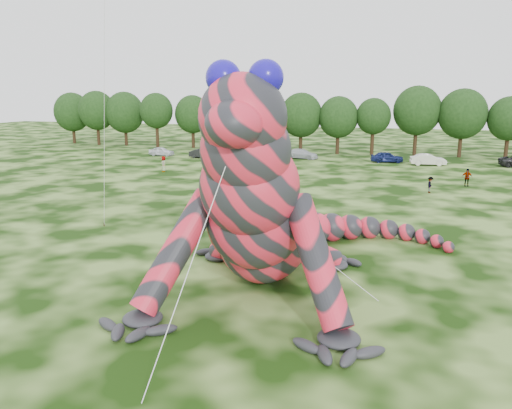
{
  "coord_description": "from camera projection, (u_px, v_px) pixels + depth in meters",
  "views": [
    {
      "loc": [
        6.64,
        -21.72,
        9.38
      ],
      "look_at": [
        -0.44,
        1.25,
        4.0
      ],
      "focal_mm": 35.0,
      "sensor_mm": 36.0,
      "label": 1
    }
  ],
  "objects": [
    {
      "name": "spectator_4",
      "position": [
        164.0,
        164.0,
        60.67
      ],
      "size": [
        0.94,
        1.09,
        1.88
      ],
      "primitive_type": "imported",
      "rotation": [
        0.0,
        0.0,
        5.17
      ],
      "color": "gray",
      "rests_on": "ground"
    },
    {
      "name": "spectator_2",
      "position": [
        430.0,
        185.0,
        47.72
      ],
      "size": [
        0.73,
        1.09,
        1.57
      ],
      "primitive_type": "imported",
      "rotation": [
        0.0,
        0.0,
        1.42
      ],
      "color": "gray",
      "rests_on": "ground"
    },
    {
      "name": "spectator_3",
      "position": [
        467.0,
        177.0,
        51.12
      ],
      "size": [
        1.07,
        0.45,
        1.83
      ],
      "primitive_type": "imported",
      "rotation": [
        0.0,
        0.0,
        0.0
      ],
      "color": "gray",
      "rests_on": "ground"
    },
    {
      "name": "tree_12",
      "position": [
        508.0,
        128.0,
        71.32
      ],
      "size": [
        5.99,
        5.39,
        8.97
      ],
      "primitive_type": null,
      "color": "black",
      "rests_on": "ground"
    },
    {
      "name": "inflatable_gecko",
      "position": [
        269.0,
        175.0,
        25.15
      ],
      "size": [
        19.69,
        22.79,
        10.7
      ],
      "primitive_type": null,
      "rotation": [
        0.0,
        0.0,
        0.08
      ],
      "color": "red",
      "rests_on": "ground"
    },
    {
      "name": "car_3",
      "position": [
        302.0,
        154.0,
        72.74
      ],
      "size": [
        5.2,
        2.96,
        1.42
      ],
      "primitive_type": "imported",
      "rotation": [
        0.0,
        0.0,
        1.36
      ],
      "color": "silver",
      "rests_on": "ground"
    },
    {
      "name": "ground",
      "position": [
        257.0,
        291.0,
        24.21
      ],
      "size": [
        240.0,
        240.0,
        0.0
      ],
      "primitive_type": "plane",
      "color": "#16330A",
      "rests_on": "ground"
    },
    {
      "name": "car_1",
      "position": [
        203.0,
        154.0,
        73.41
      ],
      "size": [
        4.12,
        1.66,
        1.33
      ],
      "primitive_type": "imported",
      "rotation": [
        0.0,
        0.0,
        1.51
      ],
      "color": "black",
      "rests_on": "ground"
    },
    {
      "name": "car_4",
      "position": [
        387.0,
        157.0,
        68.78
      ],
      "size": [
        4.65,
        2.49,
        1.5
      ],
      "primitive_type": "imported",
      "rotation": [
        0.0,
        0.0,
        1.74
      ],
      "color": "navy",
      "rests_on": "ground"
    },
    {
      "name": "tree_6",
      "position": [
        256.0,
        122.0,
        81.08
      ],
      "size": [
        6.52,
        5.86,
        9.49
      ],
      "primitive_type": null,
      "color": "black",
      "rests_on": "ground"
    },
    {
      "name": "tree_10",
      "position": [
        417.0,
        121.0,
        75.56
      ],
      "size": [
        7.09,
        6.38,
        10.5
      ],
      "primitive_type": null,
      "color": "black",
      "rests_on": "ground"
    },
    {
      "name": "tree_2",
      "position": [
        125.0,
        119.0,
        90.31
      ],
      "size": [
        7.04,
        6.34,
        9.64
      ],
      "primitive_type": null,
      "color": "black",
      "rests_on": "ground"
    },
    {
      "name": "car_0",
      "position": [
        162.0,
        151.0,
        76.23
      ],
      "size": [
        3.92,
        1.61,
        1.33
      ],
      "primitive_type": "imported",
      "rotation": [
        0.0,
        0.0,
        1.58
      ],
      "color": "white",
      "rests_on": "ground"
    },
    {
      "name": "tree_5",
      "position": [
        227.0,
        120.0,
        84.28
      ],
      "size": [
        7.16,
        6.44,
        9.8
      ],
      "primitive_type": null,
      "color": "black",
      "rests_on": "ground"
    },
    {
      "name": "tree_4",
      "position": [
        193.0,
        122.0,
        86.49
      ],
      "size": [
        6.22,
        5.6,
        9.06
      ],
      "primitive_type": null,
      "color": "black",
      "rests_on": "ground"
    },
    {
      "name": "spectator_1",
      "position": [
        261.0,
        181.0,
        49.6
      ],
      "size": [
        0.93,
        0.84,
        1.57
      ],
      "primitive_type": "imported",
      "rotation": [
        0.0,
        0.0,
        3.54
      ],
      "color": "gray",
      "rests_on": "ground"
    },
    {
      "name": "car_2",
      "position": [
        265.0,
        152.0,
        74.32
      ],
      "size": [
        5.42,
        2.84,
        1.46
      ],
      "primitive_type": "imported",
      "rotation": [
        0.0,
        0.0,
        1.49
      ],
      "color": "maroon",
      "rests_on": "ground"
    },
    {
      "name": "spectator_0",
      "position": [
        259.0,
        190.0,
        44.4
      ],
      "size": [
        0.68,
        0.8,
        1.86
      ],
      "primitive_type": "imported",
      "rotation": [
        0.0,
        0.0,
        5.13
      ],
      "color": "gray",
      "rests_on": "ground"
    },
    {
      "name": "tree_1",
      "position": [
        97.0,
        118.0,
        91.17
      ],
      "size": [
        6.74,
        6.07,
        9.81
      ],
      "primitive_type": null,
      "color": "black",
      "rests_on": "ground"
    },
    {
      "name": "tree_9",
      "position": [
        373.0,
        127.0,
        76.43
      ],
      "size": [
        5.27,
        4.74,
        8.68
      ],
      "primitive_type": null,
      "color": "black",
      "rests_on": "ground"
    },
    {
      "name": "tree_11",
      "position": [
        462.0,
        123.0,
        73.42
      ],
      "size": [
        7.01,
        6.31,
        10.07
      ],
      "primitive_type": null,
      "color": "black",
      "rests_on": "ground"
    },
    {
      "name": "tree_7",
      "position": [
        301.0,
        123.0,
        79.04
      ],
      "size": [
        6.68,
        6.01,
        9.48
      ],
      "primitive_type": null,
      "color": "black",
      "rests_on": "ground"
    },
    {
      "name": "tree_0",
      "position": [
        73.0,
        118.0,
        94.08
      ],
      "size": [
        6.91,
        6.22,
        9.51
      ],
      "primitive_type": null,
      "color": "black",
      "rests_on": "ground"
    },
    {
      "name": "tree_3",
      "position": [
        157.0,
        120.0,
        86.66
      ],
      "size": [
        5.81,
        5.23,
        9.44
      ],
      "primitive_type": null,
      "color": "black",
      "rests_on": "ground"
    },
    {
      "name": "tree_8",
      "position": [
        338.0,
        125.0,
        77.59
      ],
      "size": [
        6.14,
        5.53,
        8.94
      ],
      "primitive_type": null,
      "color": "black",
      "rests_on": "ground"
    },
    {
      "name": "car_5",
      "position": [
        428.0,
        160.0,
        66.02
      ],
      "size": [
        4.76,
        2.27,
        1.51
      ],
      "primitive_type": "imported",
      "rotation": [
        0.0,
        0.0,
        1.72
      ],
      "color": "silver",
      "rests_on": "ground"
    }
  ]
}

